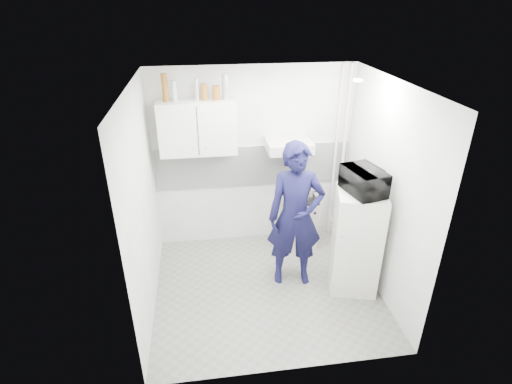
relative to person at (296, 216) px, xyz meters
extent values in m
plane|color=slate|center=(-0.38, -0.16, -0.95)|extent=(2.80, 2.80, 0.00)
plane|color=white|center=(-0.38, -0.16, 1.65)|extent=(2.80, 2.80, 0.00)
plane|color=white|center=(-0.38, 1.09, 0.35)|extent=(2.80, 0.00, 2.80)
plane|color=white|center=(-1.78, -0.16, 0.35)|extent=(0.00, 2.60, 2.60)
plane|color=white|center=(1.02, -0.16, 0.35)|extent=(0.00, 2.60, 2.60)
imported|color=black|center=(0.00, 0.00, 0.00)|extent=(0.74, 0.53, 1.90)
cube|color=beige|center=(0.29, 0.84, -0.59)|extent=(0.46, 0.46, 0.73)
cube|color=white|center=(0.72, -0.23, -0.28)|extent=(0.68, 0.68, 1.34)
cube|color=black|center=(0.29, 0.84, -0.21)|extent=(0.44, 0.44, 0.03)
cylinder|color=silver|center=(0.35, 0.83, -0.14)|extent=(0.20, 0.20, 0.11)
imported|color=black|center=(0.72, -0.23, 0.54)|extent=(0.60, 0.47, 0.29)
cylinder|color=brown|center=(-1.49, 0.92, 1.42)|extent=(0.08, 0.08, 0.34)
cylinder|color=#B2B7BC|center=(-1.39, 0.92, 1.37)|extent=(0.07, 0.07, 0.25)
cylinder|color=silver|center=(-1.11, 0.92, 1.38)|extent=(0.06, 0.06, 0.27)
cylinder|color=brown|center=(-1.02, 0.92, 1.35)|extent=(0.08, 0.08, 0.21)
cylinder|color=brown|center=(-0.87, 0.92, 1.34)|extent=(0.09, 0.09, 0.18)
cylinder|color=silver|center=(-0.75, 0.92, 1.41)|extent=(0.08, 0.08, 0.31)
cube|color=white|center=(-1.13, 0.92, 0.90)|extent=(1.00, 0.35, 0.70)
cube|color=beige|center=(0.07, 0.84, 0.62)|extent=(0.60, 0.50, 0.14)
cube|color=white|center=(-0.38, 1.08, 0.25)|extent=(2.74, 0.03, 0.60)
cylinder|color=beige|center=(0.92, 1.01, 0.35)|extent=(0.05, 0.05, 2.60)
cylinder|color=beige|center=(0.80, 1.01, 0.35)|extent=(0.04, 0.04, 2.60)
cylinder|color=white|center=(0.62, 0.04, 1.62)|extent=(0.10, 0.10, 0.02)
camera|label=1|loc=(-1.08, -4.14, 2.47)|focal=28.00mm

